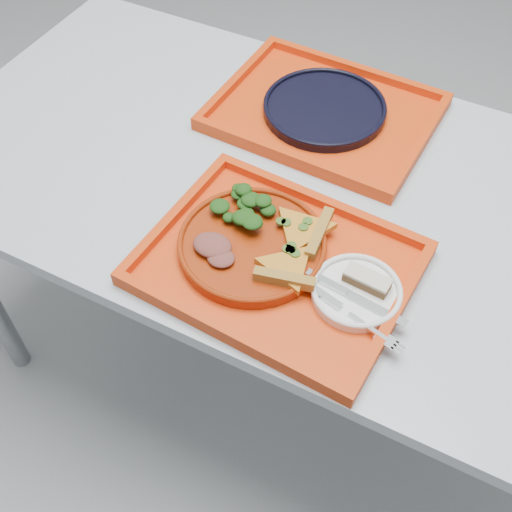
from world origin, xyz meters
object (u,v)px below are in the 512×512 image
at_px(dinner_plate, 252,246).
at_px(navy_plate, 324,109).
at_px(tray_main, 278,266).
at_px(dessert_bar, 367,280).
at_px(tray_far, 324,115).

bearing_deg(dinner_plate, navy_plate, 95.25).
relative_size(tray_main, dinner_plate, 1.73).
xyz_separation_m(tray_main, dessert_bar, (0.15, 0.02, 0.03)).
distance_m(tray_main, dessert_bar, 0.16).
height_order(dinner_plate, navy_plate, dinner_plate).
distance_m(tray_main, tray_far, 0.43).
xyz_separation_m(dinner_plate, navy_plate, (-0.04, 0.41, -0.00)).
height_order(tray_far, dessert_bar, dessert_bar).
bearing_deg(tray_far, dessert_bar, -55.86).
bearing_deg(tray_far, tray_main, -75.28).
relative_size(dinner_plate, navy_plate, 1.00).
distance_m(tray_main, dinner_plate, 0.06).
xyz_separation_m(dinner_plate, dessert_bar, (0.21, 0.01, 0.02)).
xyz_separation_m(tray_far, dinner_plate, (0.04, -0.41, 0.02)).
bearing_deg(dessert_bar, dinner_plate, -172.72).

